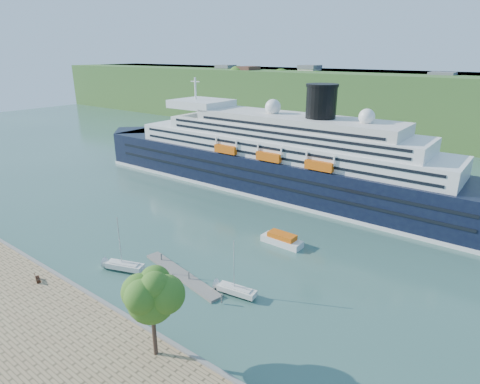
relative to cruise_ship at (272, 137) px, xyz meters
name	(u,v)px	position (x,y,z in m)	size (l,w,h in m)	color
ground	(95,302)	(7.25, -54.05, -12.83)	(400.00, 400.00, 0.00)	#2F544A
far_hillside	(413,105)	(7.25, 90.95, -0.83)	(400.00, 50.00, 24.00)	#2E5C25
quay_coping	(93,296)	(7.25, -54.25, -11.68)	(220.00, 0.50, 0.30)	slate
cruise_ship	(272,137)	(0.00, 0.00, 0.00)	(114.25, 16.64, 25.66)	black
park_bench	(38,278)	(-2.37, -56.72, -11.31)	(1.63, 0.67, 1.04)	#412112
promenade_tree	(152,310)	(22.05, -56.31, -6.23)	(6.76, 6.76, 11.19)	#295917
floating_pontoon	(182,275)	(11.64, -42.17, -12.64)	(17.14, 2.10, 0.38)	gray
sailboat_white_near	(123,246)	(3.73, -46.40, -8.58)	(6.58, 1.83, 8.50)	silver
sailboat_white_far	(237,270)	(21.39, -41.19, -8.84)	(6.17, 1.71, 7.97)	silver
tender_launch	(282,239)	(18.08, -24.07, -11.79)	(7.49, 2.56, 2.07)	#D7580C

